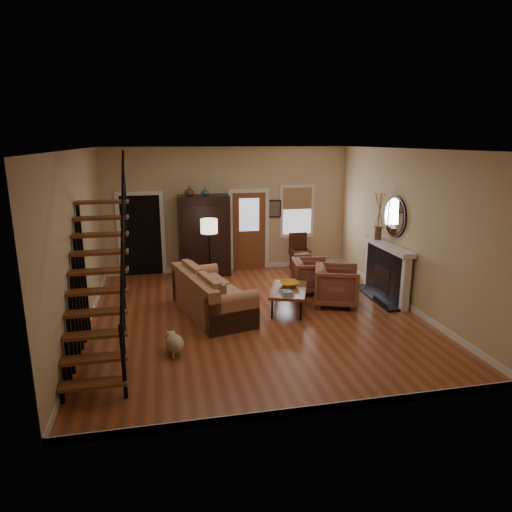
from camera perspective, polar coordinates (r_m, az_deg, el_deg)
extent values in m
plane|color=#9B4A27|center=(9.33, -0.10, -7.49)|extent=(7.00, 7.00, 0.00)
plane|color=white|center=(8.67, -0.11, 13.22)|extent=(7.00, 7.00, 0.00)
cube|color=#CFB585|center=(12.25, -3.46, 5.76)|extent=(6.50, 0.04, 3.30)
cube|color=#CFB585|center=(8.80, -21.30, 1.42)|extent=(0.04, 7.00, 3.30)
cube|color=#CFB585|center=(10.02, 18.44, 3.13)|extent=(0.04, 7.00, 3.30)
cube|color=black|center=(12.38, -14.11, 2.63)|extent=(1.00, 0.36, 2.10)
cube|color=brown|center=(12.42, -0.89, 3.10)|extent=(0.90, 0.06, 2.10)
cube|color=silver|center=(12.65, 5.15, 5.55)|extent=(0.96, 0.06, 1.46)
cube|color=black|center=(10.63, 16.09, -2.04)|extent=(0.24, 1.60, 1.15)
cube|color=white|center=(10.45, 16.04, 1.23)|extent=(0.30, 1.95, 0.10)
cylinder|color=silver|center=(10.39, 16.92, 4.75)|extent=(0.05, 0.90, 0.90)
imported|color=#4C2619|center=(11.62, -8.34, 8.03)|extent=(0.24, 0.24, 0.25)
imported|color=#334C60|center=(11.66, -6.36, 8.02)|extent=(0.20, 0.20, 0.21)
imported|color=orange|center=(9.64, 4.14, -3.52)|extent=(0.42, 0.42, 0.10)
imported|color=maroon|center=(9.98, 10.05, -3.66)|extent=(1.19, 1.17, 0.85)
imported|color=maroon|center=(10.75, 6.93, -2.45)|extent=(0.96, 0.94, 0.77)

